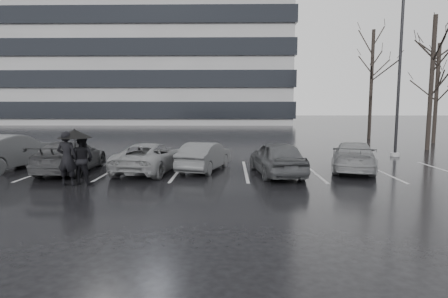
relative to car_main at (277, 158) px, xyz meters
name	(u,v)px	position (x,y,z in m)	size (l,w,h in m)	color
ground	(231,183)	(-1.79, -1.61, -0.68)	(160.00, 160.00, 0.00)	black
office_building	(93,31)	(-23.79, 46.39, 13.66)	(61.00, 26.00, 29.00)	gray
car_main	(277,158)	(0.00, 0.00, 0.00)	(1.60, 3.97, 1.35)	black
car_west_a	(205,156)	(-2.91, 1.02, -0.08)	(1.26, 3.62, 1.19)	#2B2C2E
car_west_b	(150,157)	(-5.15, 0.62, -0.08)	(1.98, 4.30, 1.20)	#545457
car_west_c	(70,156)	(-8.42, 0.56, -0.03)	(1.80, 4.42, 1.28)	black
car_west_d	(10,152)	(-11.30, 1.17, 0.07)	(1.59, 4.56, 1.50)	#2B2C2E
car_east	(353,156)	(3.31, 0.99, -0.06)	(1.72, 4.22, 1.23)	#545457
pedestrian_left	(67,159)	(-7.39, -2.05, 0.26)	(0.68, 0.45, 1.87)	black
pedestrian_right	(82,159)	(-6.98, -1.78, 0.20)	(0.85, 0.66, 1.74)	black
umbrella	(75,134)	(-7.20, -1.79, 1.09)	(1.14, 1.14, 1.94)	black
lamp_post	(399,81)	(7.00, 5.48, 3.33)	(0.48, 0.48, 8.74)	gray
stall_stripes	(212,171)	(-2.59, 0.89, -0.67)	(19.72, 5.00, 0.00)	#A6A6A8
tree_east	(431,84)	(10.21, 8.39, 3.32)	(0.26, 0.26, 8.00)	black
tree_ne	(436,94)	(12.71, 12.39, 2.82)	(0.26, 0.26, 7.00)	black
tree_north	(371,85)	(9.21, 15.39, 3.57)	(0.26, 0.26, 8.50)	black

